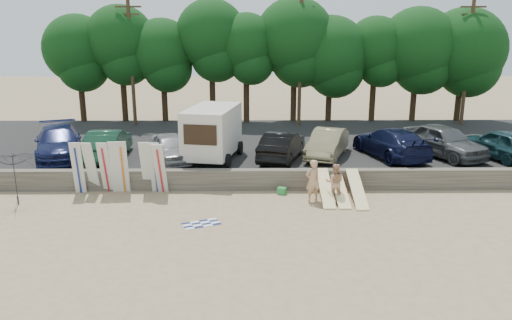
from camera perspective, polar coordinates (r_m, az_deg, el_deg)
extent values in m
plane|color=tan|center=(21.56, 3.52, -5.86)|extent=(120.00, 120.00, 0.00)
cube|color=#6B6356|center=(24.22, 3.04, -2.23)|extent=(44.00, 0.50, 1.00)
cube|color=#282828|center=(31.49, 2.20, 1.56)|extent=(44.00, 14.50, 0.70)
cylinder|color=#382616|center=(40.12, -19.26, 6.81)|extent=(0.44, 0.44, 3.65)
sphere|color=#144917|center=(39.82, -19.71, 11.88)|extent=(5.04, 5.04, 5.04)
cylinder|color=#382616|center=(39.20, -14.86, 7.28)|extent=(0.44, 0.44, 4.07)
sphere|color=#144917|center=(38.90, -15.26, 13.09)|extent=(5.12, 5.12, 5.12)
cylinder|color=#382616|center=(38.60, -10.42, 7.01)|extent=(0.44, 0.44, 3.52)
sphere|color=#144917|center=(38.29, -10.66, 12.12)|extent=(4.83, 4.83, 4.83)
cylinder|color=#382616|center=(38.10, -4.99, 7.70)|extent=(0.44, 0.44, 4.32)
sphere|color=#144917|center=(37.80, -5.14, 14.06)|extent=(5.22, 5.22, 5.22)
cylinder|color=#382616|center=(37.61, -1.11, 7.35)|extent=(0.44, 0.44, 3.91)
sphere|color=#144917|center=(37.29, -1.14, 13.17)|extent=(4.42, 4.42, 4.42)
cylinder|color=#382616|center=(38.14, 4.32, 7.62)|extent=(0.44, 0.44, 4.18)
sphere|color=#144917|center=(37.84, 4.44, 13.76)|extent=(5.87, 5.87, 5.87)
cylinder|color=#382616|center=(38.51, 8.32, 6.99)|extent=(0.44, 0.44, 3.40)
sphere|color=#144917|center=(38.20, 8.51, 11.93)|extent=(5.59, 5.59, 5.59)
cylinder|color=#382616|center=(39.14, 13.18, 7.13)|extent=(0.44, 0.44, 3.74)
sphere|color=#144917|center=(38.83, 13.51, 12.47)|extent=(4.50, 4.50, 4.50)
cylinder|color=#382616|center=(40.00, 17.57, 6.98)|extent=(0.44, 0.44, 3.72)
sphere|color=#144917|center=(39.70, 17.99, 12.17)|extent=(5.88, 5.88, 5.88)
cylinder|color=#382616|center=(41.20, 22.15, 6.71)|extent=(0.44, 0.44, 3.61)
sphere|color=#144917|center=(40.90, 22.64, 11.60)|extent=(6.14, 6.14, 6.14)
cylinder|color=#473321|center=(37.15, -14.03, 10.76)|extent=(0.26, 0.26, 9.00)
cube|color=#473321|center=(37.09, -14.42, 16.62)|extent=(1.80, 0.12, 0.12)
cube|color=#473321|center=(37.08, -14.37, 15.85)|extent=(1.50, 0.10, 0.10)
cylinder|color=#473321|center=(36.34, 5.07, 11.06)|extent=(0.26, 0.26, 9.00)
cube|color=#473321|center=(36.28, 5.21, 17.05)|extent=(1.80, 0.12, 0.12)
cube|color=#473321|center=(36.27, 5.19, 16.27)|extent=(1.50, 0.10, 0.10)
cylinder|color=#473321|center=(39.36, 23.02, 10.25)|extent=(0.26, 0.26, 9.00)
cube|color=#473321|center=(39.31, 23.60, 15.76)|extent=(1.80, 0.12, 0.12)
cube|color=#473321|center=(39.29, 23.53, 15.03)|extent=(1.50, 0.10, 0.10)
cube|color=beige|center=(26.72, -5.01, 3.41)|extent=(3.06, 4.82, 2.46)
cube|color=black|center=(24.55, -6.42, 2.87)|extent=(1.66, 0.37, 1.01)
cylinder|color=black|center=(25.99, -8.29, 0.14)|extent=(0.36, 0.77, 0.74)
cylinder|color=black|center=(25.34, -3.25, -0.11)|extent=(0.36, 0.77, 0.74)
cylinder|color=black|center=(28.67, -6.45, 1.60)|extent=(0.36, 0.77, 0.74)
cylinder|color=black|center=(28.09, -1.85, 1.41)|extent=(0.36, 0.77, 0.74)
imported|color=#131943|center=(29.30, -21.61, 1.87)|extent=(4.27, 6.28, 1.69)
imported|color=#153B27|center=(28.23, -16.59, 1.78)|extent=(1.90, 4.98, 1.62)
imported|color=#939297|center=(26.96, -9.81, 1.39)|extent=(3.05, 4.58, 1.45)
imported|color=black|center=(26.82, 2.97, 1.63)|extent=(2.92, 4.95, 1.54)
imported|color=#978A60|center=(27.70, 8.15, 1.89)|extent=(3.09, 4.85, 1.51)
imported|color=black|center=(28.32, 15.14, 1.93)|extent=(3.73, 6.01, 1.63)
imported|color=#494C4E|center=(29.34, 20.67, 2.06)|extent=(4.06, 5.58, 1.77)
imported|color=#15333A|center=(30.12, 26.21, 1.67)|extent=(3.49, 5.20, 1.64)
cube|color=silver|center=(24.73, -19.70, -0.86)|extent=(0.55, 0.61, 2.56)
cube|color=silver|center=(24.71, -18.34, -0.79)|extent=(0.60, 0.79, 2.53)
cube|color=silver|center=(24.45, -16.84, -0.83)|extent=(0.53, 0.71, 2.54)
cube|color=silver|center=(24.30, -15.73, -0.80)|extent=(0.52, 0.55, 2.57)
cube|color=silver|center=(24.25, -14.98, -0.78)|extent=(0.55, 0.58, 2.57)
cube|color=silver|center=(24.09, -12.42, -0.76)|extent=(0.52, 0.72, 2.53)
cube|color=silver|center=(23.88, -11.41, -0.85)|extent=(0.54, 0.72, 2.54)
cube|color=silver|center=(23.72, -10.91, -0.96)|extent=(0.58, 0.86, 2.50)
cube|color=#FDEA9F|center=(23.06, 7.95, -3.16)|extent=(0.56, 2.85, 1.07)
cube|color=#FDEA9F|center=(23.21, 9.59, -3.38)|extent=(0.56, 2.91, 0.87)
cube|color=#FDEA9F|center=(23.14, 11.47, -3.24)|extent=(0.56, 2.84, 1.09)
imported|color=tan|center=(22.55, 6.49, -2.36)|extent=(0.84, 0.72, 1.95)
imported|color=tan|center=(22.81, 9.00, -2.53)|extent=(0.95, 0.80, 1.73)
cube|color=green|center=(23.63, 2.97, -3.54)|extent=(0.47, 0.43, 0.32)
cube|color=#C94117|center=(24.05, 10.00, -3.55)|extent=(0.32, 0.27, 0.22)
plane|color=white|center=(20.31, -6.28, -7.25)|extent=(1.97, 1.97, 0.00)
imported|color=black|center=(24.40, -25.68, -1.91)|extent=(3.70, 3.70, 2.38)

